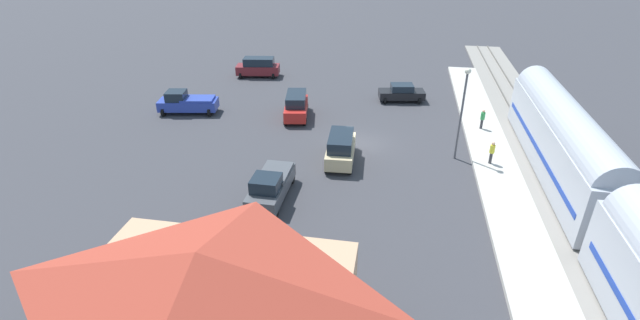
{
  "coord_description": "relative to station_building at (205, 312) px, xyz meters",
  "views": [
    {
      "loc": [
        -2.45,
        33.45,
        16.05
      ],
      "look_at": [
        2.57,
        5.32,
        1.0
      ],
      "focal_mm": 25.44,
      "sensor_mm": 36.0,
      "label": 1
    }
  ],
  "objects": [
    {
      "name": "ground_plane",
      "position": [
        -4.0,
        -22.0,
        -3.06
      ],
      "size": [
        200.0,
        200.0,
        0.0
      ],
      "primitive_type": "plane",
      "color": "#38383D"
    },
    {
      "name": "suv_tan",
      "position": [
        -2.66,
        -18.64,
        -1.91
      ],
      "size": [
        2.21,
        4.99,
        2.22
      ],
      "color": "#C6B284",
      "rests_on": "ground"
    },
    {
      "name": "light_pole_near_platform",
      "position": [
        -11.2,
        -20.64,
        1.44
      ],
      "size": [
        0.44,
        0.44,
        7.07
      ],
      "color": "#515156",
      "rests_on": "ground"
    },
    {
      "name": "station_building",
      "position": [
        0.0,
        0.0,
        0.0
      ],
      "size": [
        11.48,
        9.37,
        5.9
      ],
      "color": "tan",
      "rests_on": "ground"
    },
    {
      "name": "pickup_charcoal",
      "position": [
        1.06,
        -12.6,
        -2.04
      ],
      "size": [
        2.0,
        5.41,
        2.14
      ],
      "color": "#47494F",
      "rests_on": "ground"
    },
    {
      "name": "pedestrian_waiting_far",
      "position": [
        -13.61,
        -19.7,
        -1.78
      ],
      "size": [
        0.36,
        0.36,
        1.71
      ],
      "color": "#333338",
      "rests_on": "platform"
    },
    {
      "name": "suv_maroon",
      "position": [
        9.65,
        -38.0,
        -1.91
      ],
      "size": [
        5.14,
        2.94,
        2.22
      ],
      "color": "maroon",
      "rests_on": "ground"
    },
    {
      "name": "railway_track",
      "position": [
        -18.0,
        -22.0,
        -2.97
      ],
      "size": [
        4.8,
        70.0,
        0.3
      ],
      "color": "gray",
      "rests_on": "ground"
    },
    {
      "name": "pickup_blue",
      "position": [
        12.9,
        -25.85,
        -2.04
      ],
      "size": [
        5.65,
        3.18,
        2.14
      ],
      "color": "#283D9E",
      "rests_on": "ground"
    },
    {
      "name": "suv_red",
      "position": [
        2.56,
        -26.63,
        -1.91
      ],
      "size": [
        2.73,
        5.15,
        2.22
      ],
      "color": "red",
      "rests_on": "ground"
    },
    {
      "name": "sedan_black",
      "position": [
        -6.91,
        -32.62,
        -2.18
      ],
      "size": [
        4.75,
        2.84,
        1.74
      ],
      "color": "black",
      "rests_on": "ground"
    },
    {
      "name": "pedestrian_on_platform",
      "position": [
        -13.8,
        -26.17,
        -1.78
      ],
      "size": [
        0.36,
        0.36,
        1.71
      ],
      "color": "#333338",
      "rests_on": "platform"
    },
    {
      "name": "platform",
      "position": [
        -14.0,
        -22.0,
        -2.91
      ],
      "size": [
        3.2,
        46.0,
        0.3
      ],
      "color": "#B7B2A8",
      "rests_on": "ground"
    }
  ]
}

